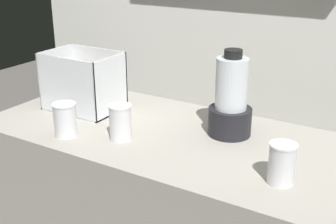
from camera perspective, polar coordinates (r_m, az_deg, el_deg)
back_wall_unit at (r=2.19m, az=10.67°, el=13.20°), size 2.60×0.24×2.50m
carrot_display_bin at (r=1.86m, az=-10.90°, el=2.66°), size 0.30×0.21×0.24m
blender_pitcher at (r=1.57m, az=8.11°, el=1.30°), size 0.16×0.16×0.31m
juice_cup_carrot_far_left at (r=1.61m, az=-13.15°, el=-1.13°), size 0.08×0.08×0.12m
juice_cup_pomegranate_left at (r=1.55m, az=-6.15°, el=-1.52°), size 0.08×0.08×0.13m
juice_cup_pomegranate_middle at (r=1.30m, az=14.48°, el=-6.64°), size 0.08×0.08×0.12m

